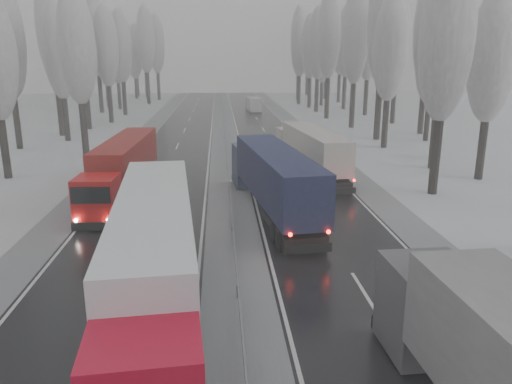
{
  "coord_description": "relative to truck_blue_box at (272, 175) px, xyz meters",
  "views": [
    {
      "loc": [
        -0.62,
        -6.42,
        9.51
      ],
      "look_at": [
        1.34,
        20.3,
        2.2
      ],
      "focal_mm": 35.0,
      "sensor_mm": 36.0,
      "label": 1
    }
  ],
  "objects": [
    {
      "name": "carriageway_right",
      "position": [
        2.69,
        6.6,
        -2.39
      ],
      "size": [
        7.5,
        200.0,
        0.03
      ],
      "primitive_type": "cube",
      "color": "black",
      "rests_on": "ground"
    },
    {
      "name": "carriageway_left",
      "position": [
        -7.81,
        6.6,
        -2.39
      ],
      "size": [
        7.5,
        200.0,
        0.03
      ],
      "primitive_type": "cube",
      "color": "black",
      "rests_on": "ground"
    },
    {
      "name": "median_slush",
      "position": [
        -2.56,
        6.6,
        -2.38
      ],
      "size": [
        3.0,
        200.0,
        0.04
      ],
      "primitive_type": "cube",
      "color": "gray",
      "rests_on": "ground"
    },
    {
      "name": "shoulder_right",
      "position": [
        7.64,
        6.6,
        -2.38
      ],
      "size": [
        2.4,
        200.0,
        0.04
      ],
      "primitive_type": "cube",
      "color": "gray",
      "rests_on": "ground"
    },
    {
      "name": "shoulder_left",
      "position": [
        -12.76,
        6.6,
        -2.38
      ],
      "size": [
        2.4,
        200.0,
        0.04
      ],
      "primitive_type": "cube",
      "color": "gray",
      "rests_on": "ground"
    },
    {
      "name": "median_guardrail",
      "position": [
        -2.56,
        6.59,
        -1.8
      ],
      "size": [
        0.12,
        200.0,
        0.76
      ],
      "color": "slate",
      "rests_on": "ground"
    },
    {
      "name": "tree_18",
      "position": [
        11.94,
        3.63,
        8.3
      ],
      "size": [
        3.6,
        3.6,
        16.58
      ],
      "color": "black",
      "rests_on": "ground"
    },
    {
      "name": "tree_19",
      "position": [
        17.46,
        7.63,
        7.02
      ],
      "size": [
        3.6,
        3.6,
        14.57
      ],
      "color": "black",
      "rests_on": "ground"
    },
    {
      "name": "tree_20",
      "position": [
        15.33,
        11.77,
        7.74
      ],
      "size": [
        3.6,
        3.6,
        15.71
      ],
      "color": "black",
      "rests_on": "ground"
    },
    {
      "name": "tree_21",
      "position": [
        17.56,
        15.77,
        9.6
      ],
      "size": [
        3.6,
        3.6,
        18.62
      ],
      "color": "black",
      "rests_on": "ground"
    },
    {
      "name": "tree_22",
      "position": [
        14.46,
        22.2,
        7.84
      ],
      "size": [
        3.6,
        3.6,
        15.86
      ],
      "color": "black",
      "rests_on": "ground"
    },
    {
      "name": "tree_23",
      "position": [
        20.74,
        26.2,
        6.37
      ],
      "size": [
        3.6,
        3.6,
        13.55
      ],
      "color": "black",
      "rests_on": "ground"
    },
    {
      "name": "tree_24",
      "position": [
        15.33,
        27.62,
        10.79
      ],
      "size": [
        3.6,
        3.6,
        20.49
      ],
      "color": "black",
      "rests_on": "ground"
    },
    {
      "name": "tree_25",
      "position": [
        22.25,
        31.62,
        10.12
      ],
      "size": [
        3.6,
        3.6,
        19.44
      ],
      "color": "black",
      "rests_on": "ground"
    },
    {
      "name": "tree_26",
      "position": [
        15.0,
        37.87,
        9.7
      ],
      "size": [
        3.6,
        3.6,
        18.78
      ],
      "color": "black",
      "rests_on": "ground"
    },
    {
      "name": "tree_27",
      "position": [
        22.15,
        41.87,
        8.96
      ],
      "size": [
        3.6,
        3.6,
        17.62
      ],
      "color": "black",
      "rests_on": "ground"
    },
    {
      "name": "tree_28",
      "position": [
        13.78,
        48.55,
        10.24
      ],
      "size": [
        3.6,
        3.6,
        19.62
      ],
      "color": "black",
      "rests_on": "ground"
    },
    {
      "name": "tree_29",
      "position": [
        21.15,
        52.55,
        9.27
      ],
      "size": [
        3.6,
        3.6,
        18.11
      ],
      "color": "black",
      "rests_on": "ground"
    },
    {
      "name": "tree_30",
      "position": [
        14.0,
        58.3,
        9.12
      ],
      "size": [
        3.6,
        3.6,
        17.86
      ],
      "color": "black",
      "rests_on": "ground"
    },
    {
      "name": "tree_31",
      "position": [
        19.91,
        62.3,
        9.57
      ],
      "size": [
        3.6,
        3.6,
        18.58
      ],
      "color": "black",
      "rests_on": "ground"
    },
    {
      "name": "tree_32",
      "position": [
        14.07,
        65.81,
        8.78
      ],
      "size": [
        3.6,
        3.6,
        17.33
      ],
      "color": "black",
      "rests_on": "ground"
    },
    {
      "name": "tree_33",
      "position": [
        17.2,
        69.81,
        6.86
      ],
      "size": [
        3.6,
        3.6,
        14.33
      ],
      "color": "black",
      "rests_on": "ground"
    },
    {
      "name": "tree_34",
      "position": [
        13.17,
        72.92,
        8.97
      ],
      "size": [
        3.6,
        3.6,
        17.63
      ],
      "color": "black",
      "rests_on": "ground"
    },
    {
      "name": "tree_35",
      "position": [
        22.38,
        76.92,
        9.37
      ],
      "size": [
        3.6,
        3.6,
        18.25
      ],
      "color": "black",
      "rests_on": "ground"
    },
    {
      "name": "tree_36",
      "position": [
        14.47,
        82.76,
        10.62
      ],
      "size": [
        3.6,
        3.6,
        20.23
      ],
      "color": "black",
      "rests_on": "ground"
    },
    {
      "name": "tree_37",
      "position": [
        21.46,
        86.76,
        8.16
      ],
      "size": [
        3.6,
        3.6,
        16.37
      ],
      "color": "black",
      "rests_on": "ground"
    },
    {
      "name": "tree_38",
      "position": [
        16.17,
        93.33,
        9.19
      ],
      "size": [
        3.6,
        3.6,
        17.97
      ],
      "color": "black",
      "rests_on": "ground"
    },
    {
      "name": "tree_39",
      "position": [
        18.99,
        97.33,
        8.05
      ],
      "size": [
        3.6,
        3.6,
        16.19
      ],
      "color": "black",
      "rests_on": "ground"
    },
    {
      "name": "tree_62",
      "position": [
        -16.51,
        20.33,
        7.96
      ],
      "size": [
        3.6,
        3.6,
        16.04
      ],
      "color": "black",
      "rests_on": "ground"
    },
    {
      "name": "tree_63",
      "position": [
        -24.41,
        24.33,
        8.49
      ],
      "size": [
        3.6,
        3.6,
        16.88
      ],
      "color": "black",
      "rests_on": "ground"
    },
    {
      "name": "tree_64",
      "position": [
        -20.83,
        29.31,
        7.56
      ],
      "size": [
        3.6,
        3.6,
        15.42
      ],
      "color": "black",
      "rests_on": "ground"
    },
    {
      "name": "tree_65",
      "position": [
        -22.62,
        33.31,
        10.15
      ],
      "size": [
        3.6,
        3.6,
        19.48
      ],
      "color": "black",
      "rests_on": "ground"
    },
    {
      "name": "tree_66",
      "position": [
        -20.72,
        38.95,
        7.44
      ],
      "size": [
        3.6,
        3.6,
        15.23
      ],
      "color": "black",
      "rests_on": "ground"
    },
    {
      "name": "tree_67",
      "position": [
        -22.11,
        42.95,
        8.63
      ],
      "size": [
        3.6,
        3.6,
        17.09
      ],
      "color": "black",
      "rests_on": "ground"
    },
    {
      "name": "tree_68",
      "position": [
        -19.14,
        45.71,
        8.35
      ],
      "size": [
        3.6,
        3.6,
        16.65
      ],
      "color": "black",
      "rests_on": "ground"
    },
    {
      "name": "tree_69",
      "position": [
        -23.98,
        49.71,
        10.06
      ],
      "size": [
        3.6,
        3.6,
        19.35
      ],
      "color": "black",
      "rests_on": "ground"
    },
    {
      "name": "tree_70",
      "position": [
        -18.89,
        55.79,
        8.63
      ],
      "size": [
        3.6,
        3.6,
        17.09
      ],
      "color": "black",
      "rests_on": "ground"
    },
    {
      "name": "tree_71",
      "position": [
        -23.65,
        59.79,
        10.23
      ],
      "size": [
        3.6,
        3.6,
        19.61
      ],
      "color": "black",
      "rests_on": "ground"
    },
    {
      "name": "tree_72",
      "position": [
        -21.49,
        65.14,
        7.36
      ],
      "size": [
        3.6,
        3.6,
        15.11
      ],
      "color": "black",
      "rests_on": "ground"
    },
    {
      "name": "tree_73",
      "position": [
        -24.38,
        69.14,
        8.71
      ],
      "size": [
        3.6,
        3.6,
        17.22
      ],
      "color": "black",
      "rests_on": "ground"
    },
    {
      "name": "tree_74",
      "position": [
        -17.64,
        75.93,
        10.27
      ],
      "size": [
        3.6,
        3.6,
        19.68
      ],
      "color": "black",
      "rests_on": "ground"
    },
    {
      "name": "tree_75",
      "position": [
        -26.76,
        79.93,
        9.59
      ],
      "size": [
        3.6,
        3.6,
        18.6
      ],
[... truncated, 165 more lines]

